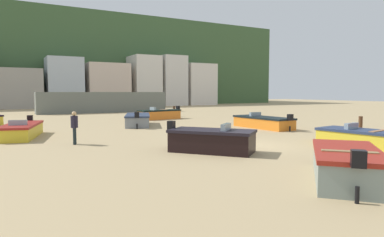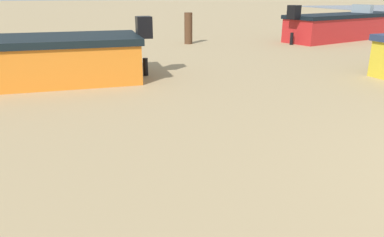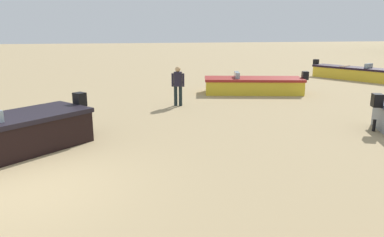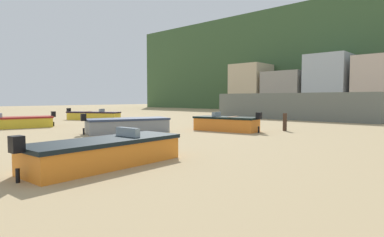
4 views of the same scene
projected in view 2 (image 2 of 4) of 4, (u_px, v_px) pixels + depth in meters
boat_orange_3 at (3, 61)px, 6.53m from camera, size 1.89×5.09×1.13m
boat_red_6 at (345, 26)px, 12.82m from camera, size 2.90×5.23×1.19m
mooring_post_near_water at (188, 28)px, 11.68m from camera, size 0.25×0.25×0.96m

